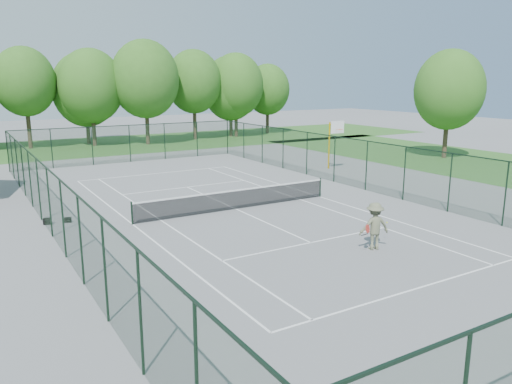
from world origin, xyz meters
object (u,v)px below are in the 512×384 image
at_px(tennis_net, 236,198).
at_px(tennis_player, 374,226).
at_px(basketball_goal, 334,135).
at_px(sports_bag_a, 47,221).

bearing_deg(tennis_net, tennis_player, -78.71).
bearing_deg(tennis_player, basketball_goal, 55.51).
bearing_deg(sports_bag_a, basketball_goal, 28.99).
xyz_separation_m(basketball_goal, sports_bag_a, (-20.81, -4.59, -2.42)).
xyz_separation_m(basketball_goal, tennis_player, (-10.28, -14.96, -1.62)).
relative_size(tennis_net, tennis_player, 5.52).
distance_m(tennis_net, tennis_player, 8.47).
relative_size(tennis_net, sports_bag_a, 30.18).
height_order(tennis_net, sports_bag_a, tennis_net).
height_order(tennis_net, tennis_player, tennis_player).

